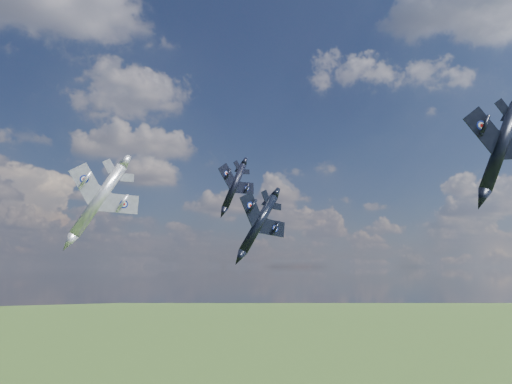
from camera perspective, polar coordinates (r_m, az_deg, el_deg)
name	(u,v)px	position (r m, az deg, el deg)	size (l,w,h in m)	color
jet_lead_navy	(259,224)	(76.92, 0.31, -3.64)	(10.51, 14.66, 3.03)	black
jet_right_navy	(501,147)	(60.67, 26.20, 4.63)	(10.42, 14.53, 3.01)	black
jet_high_navy	(234,186)	(96.07, -2.51, 0.68)	(9.75, 13.60, 2.81)	black
jet_left_silver	(98,200)	(75.94, -17.56, -0.87)	(11.89, 16.58, 3.43)	gray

